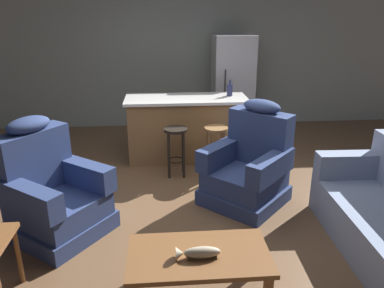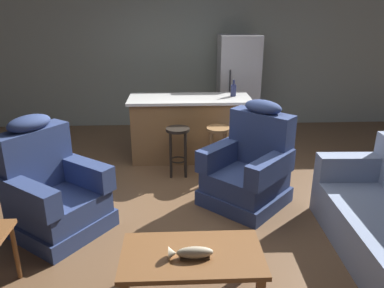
# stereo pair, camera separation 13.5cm
# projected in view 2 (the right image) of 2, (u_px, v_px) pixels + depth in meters

# --- Properties ---
(ground_plane) EXTENTS (12.00, 12.00, 0.00)m
(ground_plane) POSITION_uv_depth(u_px,v_px,m) (194.00, 199.00, 4.57)
(ground_plane) COLOR brown
(back_wall) EXTENTS (12.00, 0.05, 2.60)m
(back_wall) POSITION_uv_depth(u_px,v_px,m) (186.00, 58.00, 7.06)
(back_wall) COLOR #939E93
(back_wall) RESTS_ON ground_plane
(coffee_table) EXTENTS (1.10, 0.60, 0.42)m
(coffee_table) POSITION_uv_depth(u_px,v_px,m) (192.00, 259.00, 2.90)
(coffee_table) COLOR brown
(coffee_table) RESTS_ON ground_plane
(fish_figurine) EXTENTS (0.34, 0.10, 0.10)m
(fish_figurine) POSITION_uv_depth(u_px,v_px,m) (191.00, 253.00, 2.81)
(fish_figurine) COLOR #4C3823
(fish_figurine) RESTS_ON coffee_table
(recliner_near_lamp) EXTENTS (1.18, 1.18, 1.20)m
(recliner_near_lamp) POSITION_uv_depth(u_px,v_px,m) (52.00, 192.00, 3.83)
(recliner_near_lamp) COLOR navy
(recliner_near_lamp) RESTS_ON ground_plane
(recliner_near_island) EXTENTS (1.19, 1.19, 1.20)m
(recliner_near_island) POSITION_uv_depth(u_px,v_px,m) (249.00, 168.00, 4.39)
(recliner_near_island) COLOR navy
(recliner_near_island) RESTS_ON ground_plane
(kitchen_island) EXTENTS (1.80, 0.70, 0.95)m
(kitchen_island) POSITION_uv_depth(u_px,v_px,m) (190.00, 128.00, 5.67)
(kitchen_island) COLOR olive
(kitchen_island) RESTS_ON ground_plane
(bar_stool_left) EXTENTS (0.32, 0.32, 0.68)m
(bar_stool_left) POSITION_uv_depth(u_px,v_px,m) (178.00, 143.00, 5.08)
(bar_stool_left) COLOR black
(bar_stool_left) RESTS_ON ground_plane
(bar_stool_right) EXTENTS (0.32, 0.32, 0.68)m
(bar_stool_right) POSITION_uv_depth(u_px,v_px,m) (218.00, 142.00, 5.10)
(bar_stool_right) COLOR olive
(bar_stool_right) RESTS_ON ground_plane
(refrigerator) EXTENTS (0.70, 0.69, 1.76)m
(refrigerator) POSITION_uv_depth(u_px,v_px,m) (238.00, 86.00, 6.70)
(refrigerator) COLOR #B7B7BC
(refrigerator) RESTS_ON ground_plane
(bottle_tall_green) EXTENTS (0.08, 0.08, 0.24)m
(bottle_tall_green) POSITION_uv_depth(u_px,v_px,m) (233.00, 90.00, 5.56)
(bottle_tall_green) COLOR #23284C
(bottle_tall_green) RESTS_ON kitchen_island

